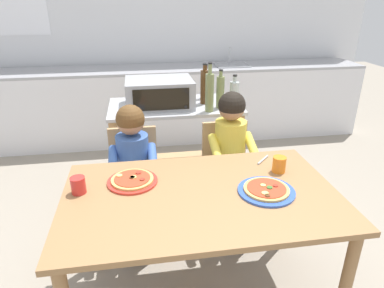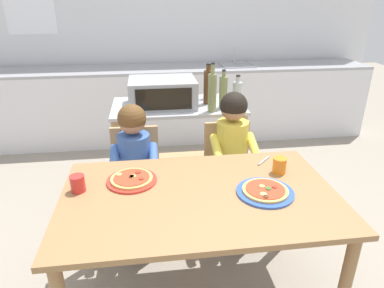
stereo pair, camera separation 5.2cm
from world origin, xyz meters
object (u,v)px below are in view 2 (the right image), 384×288
at_px(kitchen_island_cart, 178,137).
at_px(bottle_brown_beer, 223,92).
at_px(dining_table, 200,209).
at_px(drinking_cup_orange, 279,166).
at_px(bottle_clear_vinegar, 237,94).
at_px(bottle_slim_sauce, 210,84).
at_px(serving_spoon, 264,161).
at_px(child_in_blue_striped_shirt, 135,160).
at_px(pizza_plate_red_rimmed, 132,179).
at_px(bottle_squat_spirits, 212,92).
at_px(dining_chair_left, 137,175).
at_px(child_in_yellow_shirt, 234,150).
at_px(pizza_plate_blue_rimmed, 265,191).
at_px(toaster_oven, 163,92).
at_px(bottle_tall_green_wine, 208,86).
at_px(dining_chair_right, 228,168).
at_px(drinking_cup_red, 78,184).

xyz_separation_m(kitchen_island_cart, bottle_brown_beer, (0.35, -0.13, 0.42)).
distance_m(dining_table, drinking_cup_orange, 0.53).
bearing_deg(kitchen_island_cart, bottle_clear_vinegar, -16.91).
bearing_deg(bottle_slim_sauce, serving_spoon, -81.25).
height_order(child_in_blue_striped_shirt, drinking_cup_orange, child_in_blue_striped_shirt).
height_order(bottle_brown_beer, pizza_plate_red_rimmed, bottle_brown_beer).
bearing_deg(bottle_clear_vinegar, bottle_squat_spirits, -162.30).
bearing_deg(kitchen_island_cart, bottle_slim_sauce, 29.62).
distance_m(bottle_slim_sauce, drinking_cup_orange, 1.21).
relative_size(dining_chair_left, pizza_plate_red_rimmed, 2.94).
xyz_separation_m(bottle_clear_vinegar, pizza_plate_red_rimmed, (-0.81, -0.86, -0.22)).
distance_m(drinking_cup_orange, serving_spoon, 0.16).
relative_size(child_in_blue_striped_shirt, serving_spoon, 7.25).
height_order(bottle_squat_spirits, dining_chair_left, bottle_squat_spirits).
bearing_deg(bottle_clear_vinegar, child_in_yellow_shirt, -105.88).
bearing_deg(kitchen_island_cart, drinking_cup_orange, -64.02).
bearing_deg(pizza_plate_blue_rimmed, toaster_oven, 110.73).
xyz_separation_m(bottle_slim_sauce, dining_table, (-0.29, -1.34, -0.34)).
bearing_deg(pizza_plate_red_rimmed, child_in_blue_striped_shirt, 90.01).
distance_m(dining_chair_left, pizza_plate_blue_rimmed, 1.07).
relative_size(child_in_blue_striped_shirt, drinking_cup_orange, 10.95).
distance_m(dining_chair_left, child_in_yellow_shirt, 0.73).
bearing_deg(bottle_slim_sauce, child_in_yellow_shirt, -86.35).
xyz_separation_m(bottle_slim_sauce, serving_spoon, (0.16, -1.03, -0.23)).
distance_m(toaster_oven, bottle_tall_green_wine, 0.37).
bearing_deg(drinking_cup_orange, dining_chair_right, 104.80).
bearing_deg(bottle_tall_green_wine, kitchen_island_cart, -178.55).
distance_m(bottle_brown_beer, pizza_plate_red_rimmed, 1.14).
relative_size(bottle_clear_vinegar, serving_spoon, 1.86).
height_order(dining_chair_left, drinking_cup_orange, drinking_cup_orange).
distance_m(kitchen_island_cart, pizza_plate_red_rimmed, 1.07).
distance_m(bottle_brown_beer, child_in_yellow_shirt, 0.52).
height_order(bottle_squat_spirits, child_in_yellow_shirt, bottle_squat_spirits).
relative_size(bottle_squat_spirits, dining_chair_right, 0.46).
relative_size(toaster_oven, bottle_squat_spirits, 1.41).
bearing_deg(kitchen_island_cart, dining_table, -89.83).
relative_size(pizza_plate_blue_rimmed, drinking_cup_red, 3.32).
height_order(bottle_brown_beer, serving_spoon, bottle_brown_beer).
xyz_separation_m(toaster_oven, dining_table, (0.12, -1.17, -0.32)).
height_order(bottle_brown_beer, drinking_cup_orange, bottle_brown_beer).
xyz_separation_m(kitchen_island_cart, dining_table, (0.00, -1.17, 0.07)).
distance_m(bottle_squat_spirits, child_in_blue_striped_shirt, 0.78).
height_order(dining_table, drinking_cup_red, drinking_cup_red).
bearing_deg(child_in_yellow_shirt, pizza_plate_blue_rimmed, -90.00).
bearing_deg(pizza_plate_red_rimmed, toaster_oven, 76.94).
relative_size(bottle_squat_spirits, serving_spoon, 2.67).
relative_size(kitchen_island_cart, bottle_squat_spirits, 2.85).
relative_size(bottle_brown_beer, dining_chair_left, 0.37).
height_order(kitchen_island_cart, pizza_plate_red_rimmed, kitchen_island_cart).
bearing_deg(kitchen_island_cart, toaster_oven, -178.20).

